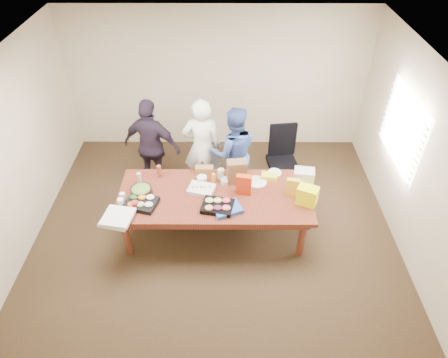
{
  "coord_description": "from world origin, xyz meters",
  "views": [
    {
      "loc": [
        0.16,
        -4.39,
        4.59
      ],
      "look_at": [
        0.14,
        0.1,
        0.96
      ],
      "focal_mm": 32.29,
      "sensor_mm": 36.0,
      "label": 1
    }
  ],
  "objects_px": {
    "salad_bowl": "(141,191)",
    "conference_table": "(215,213)",
    "person_right": "(233,153)",
    "sheet_cake": "(201,189)",
    "office_chair": "(282,161)",
    "person_center": "(202,147)"
  },
  "relations": [
    {
      "from": "person_center",
      "to": "sheet_cake",
      "type": "xyz_separation_m",
      "value": [
        0.03,
        -0.95,
        -0.08
      ]
    },
    {
      "from": "office_chair",
      "to": "conference_table",
      "type": "bearing_deg",
      "value": -143.03
    },
    {
      "from": "sheet_cake",
      "to": "salad_bowl",
      "type": "height_order",
      "value": "salad_bowl"
    },
    {
      "from": "person_right",
      "to": "sheet_cake",
      "type": "xyz_separation_m",
      "value": [
        -0.48,
        -0.88,
        -0.03
      ]
    },
    {
      "from": "conference_table",
      "to": "office_chair",
      "type": "bearing_deg",
      "value": 44.56
    },
    {
      "from": "office_chair",
      "to": "salad_bowl",
      "type": "distance_m",
      "value": 2.45
    },
    {
      "from": "person_right",
      "to": "salad_bowl",
      "type": "relative_size",
      "value": 5.16
    },
    {
      "from": "office_chair",
      "to": "sheet_cake",
      "type": "distance_m",
      "value": 1.68
    },
    {
      "from": "salad_bowl",
      "to": "office_chair",
      "type": "bearing_deg",
      "value": 26.63
    },
    {
      "from": "conference_table",
      "to": "salad_bowl",
      "type": "bearing_deg",
      "value": 179.31
    },
    {
      "from": "office_chair",
      "to": "salad_bowl",
      "type": "height_order",
      "value": "office_chair"
    },
    {
      "from": "office_chair",
      "to": "sheet_cake",
      "type": "xyz_separation_m",
      "value": [
        -1.32,
        -1.02,
        0.24
      ]
    },
    {
      "from": "person_right",
      "to": "person_center",
      "type": "bearing_deg",
      "value": -14.31
    },
    {
      "from": "person_center",
      "to": "salad_bowl",
      "type": "xyz_separation_m",
      "value": [
        -0.83,
        -1.03,
        -0.07
      ]
    },
    {
      "from": "salad_bowl",
      "to": "conference_table",
      "type": "bearing_deg",
      "value": -0.69
    },
    {
      "from": "person_center",
      "to": "salad_bowl",
      "type": "distance_m",
      "value": 1.32
    },
    {
      "from": "conference_table",
      "to": "office_chair",
      "type": "xyz_separation_m",
      "value": [
        1.12,
        1.11,
        0.17
      ]
    },
    {
      "from": "person_right",
      "to": "office_chair",
      "type": "bearing_deg",
      "value": -176.15
    },
    {
      "from": "conference_table",
      "to": "sheet_cake",
      "type": "relative_size",
      "value": 7.62
    },
    {
      "from": "office_chair",
      "to": "person_center",
      "type": "distance_m",
      "value": 1.38
    },
    {
      "from": "conference_table",
      "to": "person_right",
      "type": "height_order",
      "value": "person_right"
    },
    {
      "from": "sheet_cake",
      "to": "salad_bowl",
      "type": "distance_m",
      "value": 0.87
    }
  ]
}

